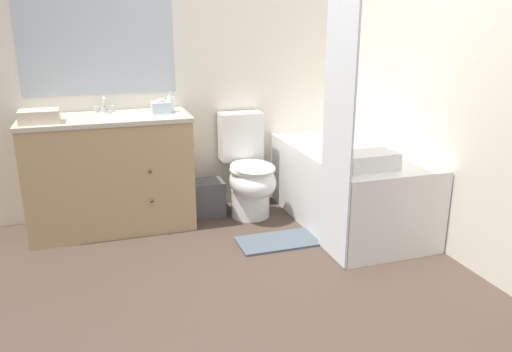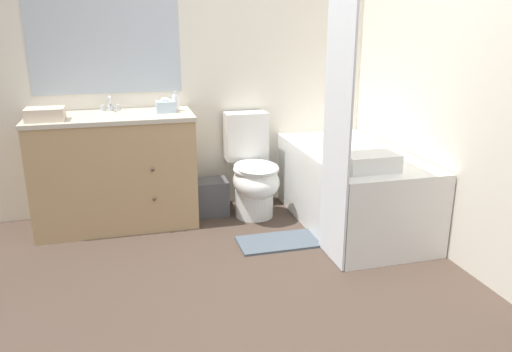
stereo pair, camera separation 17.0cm
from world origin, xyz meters
TOP-DOWN VIEW (x-y plane):
  - ground_plane at (0.00, 0.00)m, footprint 14.00×14.00m
  - wall_back at (-0.01, 1.69)m, footprint 8.00×0.06m
  - wall_right at (1.36, 0.83)m, footprint 0.05×2.67m
  - vanity_cabinet at (-0.75, 1.41)m, footprint 1.17×0.56m
  - sink_faucet at (-0.75, 1.58)m, footprint 0.14×0.12m
  - toilet at (0.29, 1.33)m, footprint 0.35×0.64m
  - bathtub at (0.96, 0.96)m, footprint 0.72×1.42m
  - shower_curtain at (0.59, 0.44)m, footprint 0.01×0.39m
  - wastebasket at (-0.03, 1.43)m, footprint 0.26×0.22m
  - tissue_box at (-0.35, 1.41)m, footprint 0.14×0.13m
  - soap_dispenser at (-0.27, 1.45)m, footprint 0.05×0.05m
  - hand_towel_folded at (-1.16, 1.28)m, footprint 0.25×0.18m
  - bath_towel_folded at (0.85, 0.48)m, footprint 0.34×0.22m
  - bath_mat at (0.33, 0.75)m, footprint 0.58×0.31m

SIDE VIEW (x-z plane):
  - ground_plane at x=0.00m, z-range 0.00..0.00m
  - bath_mat at x=0.33m, z-range 0.00..0.02m
  - wastebasket at x=-0.03m, z-range 0.00..0.28m
  - bathtub at x=0.96m, z-range 0.00..0.57m
  - toilet at x=0.29m, z-range -0.05..0.74m
  - vanity_cabinet at x=-0.75m, z-range 0.01..0.85m
  - bath_towel_folded at x=0.85m, z-range 0.57..0.68m
  - sink_faucet at x=-0.75m, z-range 0.82..0.94m
  - tissue_box at x=-0.35m, z-range 0.83..0.94m
  - hand_towel_folded at x=-1.16m, z-range 0.84..0.93m
  - soap_dispenser at x=-0.27m, z-range 0.83..0.98m
  - shower_curtain at x=0.59m, z-range 0.00..2.03m
  - wall_right at x=1.36m, z-range 0.00..2.50m
  - wall_back at x=-0.01m, z-range 0.00..2.50m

